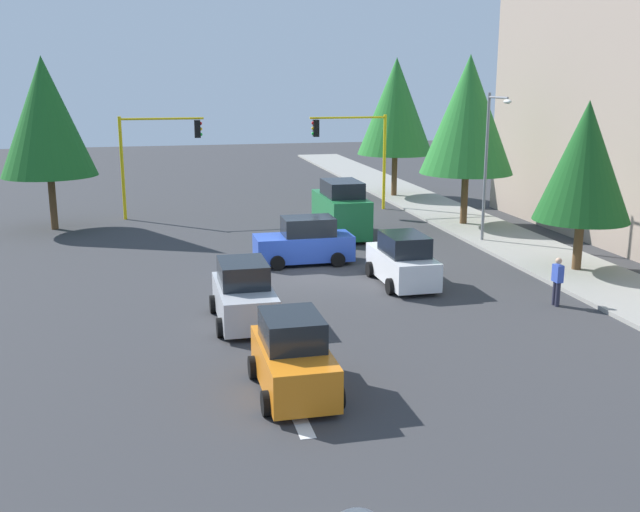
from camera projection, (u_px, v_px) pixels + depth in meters
name	position (u px, v px, depth m)	size (l,w,h in m)	color
ground_plane	(311.00, 275.00, 29.45)	(120.00, 120.00, 0.00)	#353538
sidewalk_kerb	(497.00, 236.00, 36.47)	(80.00, 4.00, 0.15)	gray
lane_arrow_near	(292.00, 403.00, 17.88)	(2.40, 1.10, 1.10)	silver
traffic_signal_far_right	(155.00, 146.00, 40.52)	(0.36, 4.59, 5.63)	yellow
traffic_signal_far_left	(355.00, 143.00, 43.02)	(0.36, 4.59, 5.57)	yellow
street_lamp_curbside	(490.00, 152.00, 33.86)	(2.15, 0.28, 7.00)	slate
tree_opposite_side	(46.00, 117.00, 37.05)	(4.77, 4.77, 8.74)	brown
tree_roadside_far	(396.00, 106.00, 47.20)	(4.86, 4.86, 8.91)	brown
tree_roadside_near	(585.00, 162.00, 28.80)	(3.75, 3.75, 6.84)	brown
tree_roadside_mid	(468.00, 115.00, 37.85)	(4.81, 4.81, 8.82)	brown
delivery_van_green	(341.00, 210.00, 36.50)	(4.80, 2.22, 2.77)	#1E7238
car_orange	(293.00, 358.00, 18.33)	(3.64, 1.94, 1.98)	orange
car_blue	(305.00, 242.00, 31.16)	(2.05, 4.09, 1.98)	blue
car_silver	(244.00, 295.00, 23.64)	(3.94, 2.01, 1.98)	#B2B5BA
car_white	(403.00, 261.00, 27.99)	(4.09, 1.97, 1.98)	white
pedestrian_crossing	(557.00, 280.00, 25.32)	(0.40, 0.24, 1.70)	#262638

